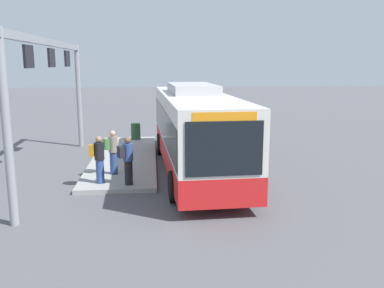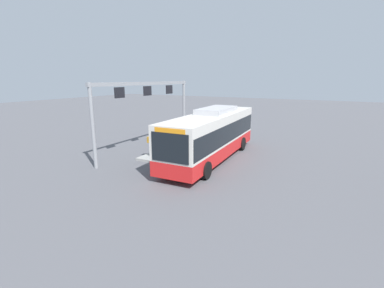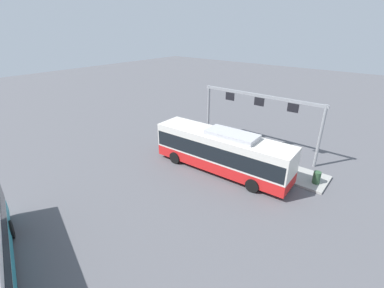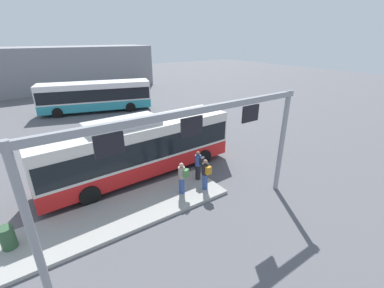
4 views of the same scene
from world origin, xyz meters
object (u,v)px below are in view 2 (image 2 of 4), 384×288
Objects in this scene: person_boarding at (162,147)px; person_waiting_mid at (166,141)px; trash_bin at (215,131)px; person_waiting_near at (152,144)px; bus_main at (212,133)px.

person_boarding is 1.59m from person_waiting_mid.
person_boarding reaches higher than trash_bin.
person_waiting_near is 1.23m from person_waiting_mid.
person_waiting_mid is 7.31m from trash_bin.
person_waiting_mid is at bearing -4.60° from trash_bin.
person_waiting_near is 1.00× the size of person_waiting_mid.
trash_bin is (-8.73, -0.05, -0.44)m from person_boarding.
trash_bin is (-7.28, 0.59, -0.44)m from person_waiting_mid.
person_boarding is 1.86× the size of trash_bin.
person_waiting_mid is (-1.17, 0.37, 0.00)m from person_waiting_near.
person_boarding is 1.00× the size of person_waiting_near.
trash_bin is (-8.45, 0.95, -0.44)m from person_waiting_near.
person_waiting_mid is at bearing -78.52° from bus_main.
person_waiting_mid is 1.86× the size of trash_bin.
bus_main reaches higher than person_boarding.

